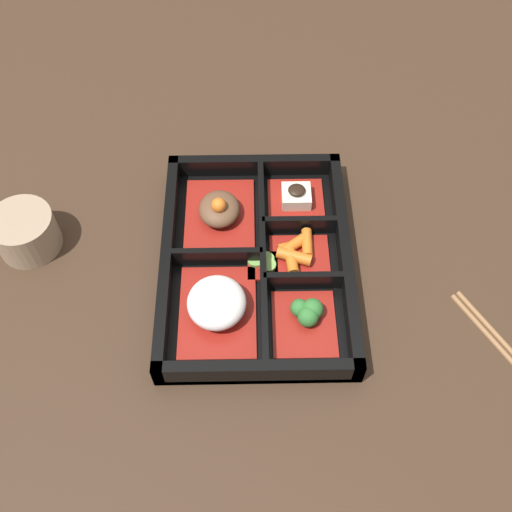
% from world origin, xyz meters
% --- Properties ---
extents(ground_plane, '(3.00, 3.00, 0.00)m').
position_xyz_m(ground_plane, '(0.00, 0.00, 0.00)').
color(ground_plane, '#382619').
extents(bento_base, '(0.33, 0.25, 0.01)m').
position_xyz_m(bento_base, '(0.00, 0.00, 0.01)').
color(bento_base, black).
rests_on(bento_base, ground_plane).
extents(bento_rim, '(0.33, 0.25, 0.04)m').
position_xyz_m(bento_rim, '(0.00, -0.00, 0.02)').
color(bento_rim, black).
rests_on(bento_rim, ground_plane).
extents(bowl_rice, '(0.13, 0.10, 0.05)m').
position_xyz_m(bowl_rice, '(-0.08, 0.05, 0.03)').
color(bowl_rice, maroon).
rests_on(bowl_rice, bento_base).
extents(bowl_stew, '(0.13, 0.10, 0.05)m').
position_xyz_m(bowl_stew, '(0.08, 0.05, 0.02)').
color(bowl_stew, maroon).
rests_on(bowl_stew, bento_base).
extents(bowl_greens, '(0.09, 0.08, 0.03)m').
position_xyz_m(bowl_greens, '(-0.09, -0.06, 0.02)').
color(bowl_greens, maroon).
rests_on(bowl_greens, bento_base).
extents(bowl_carrots, '(0.07, 0.08, 0.02)m').
position_xyz_m(bowl_carrots, '(0.01, -0.05, 0.02)').
color(bowl_carrots, maroon).
rests_on(bowl_carrots, bento_base).
extents(bowl_tofu, '(0.08, 0.08, 0.03)m').
position_xyz_m(bowl_tofu, '(0.10, -0.06, 0.02)').
color(bowl_tofu, maroon).
rests_on(bowl_tofu, bento_base).
extents(bowl_pickles, '(0.04, 0.04, 0.01)m').
position_xyz_m(bowl_pickles, '(-0.01, -0.01, 0.02)').
color(bowl_pickles, maroon).
rests_on(bowl_pickles, bento_base).
extents(tea_cup, '(0.08, 0.08, 0.06)m').
position_xyz_m(tea_cup, '(0.04, 0.31, 0.03)').
color(tea_cup, gray).
rests_on(tea_cup, ground_plane).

